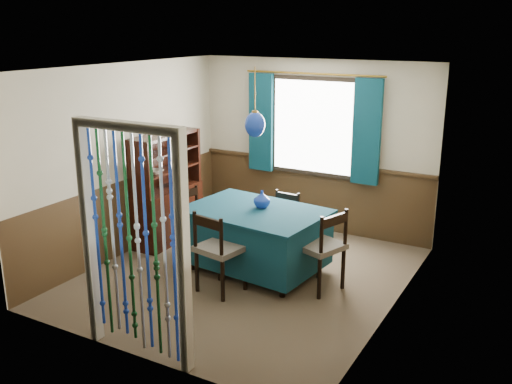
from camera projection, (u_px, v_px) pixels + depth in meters
The scene contains 22 objects.
floor at pixel (245, 276), 6.97m from camera, with size 4.00×4.00×0.00m, color brown.
ceiling at pixel (244, 67), 6.26m from camera, with size 4.00×4.00×0.00m, color silver.
wall_back at pixel (314, 146), 8.29m from camera, with size 3.60×3.60×0.00m, color #C0B69D.
wall_front at pixel (128, 229), 4.94m from camera, with size 3.60×3.60×0.00m, color #C0B69D.
wall_left at pixel (126, 160), 7.46m from camera, with size 4.00×4.00×0.00m, color #C0B69D.
wall_right at pixel (398, 200), 5.77m from camera, with size 4.00×4.00×0.00m, color #C0B69D.
wainscot_back at pixel (312, 196), 8.49m from camera, with size 3.60×3.60×0.00m, color #402D18.
wainscot_front at pixel (134, 306), 5.16m from camera, with size 3.60×3.60×0.00m, color #402D18.
wainscot_left at pixel (130, 214), 7.66m from camera, with size 4.00×4.00×0.00m, color #402D18.
wainscot_right at pixel (391, 267), 5.99m from camera, with size 4.00×4.00×0.00m, color #402D18.
window at pixel (313, 127), 8.16m from camera, with size 1.32×0.12×1.42m, color black.
doorway at pixel (134, 248), 5.05m from camera, with size 1.16×0.12×2.18m, color silver, non-canonical shape.
dining_table at pixel (255, 236), 7.00m from camera, with size 1.76×1.31×0.80m.
chair_near at pixel (219, 250), 6.43m from camera, with size 0.55×0.54×0.97m.
chair_far at pixel (282, 222), 7.56m from camera, with size 0.43×0.41×0.83m.
chair_left at pixel (195, 220), 7.56m from camera, with size 0.49×0.51×0.87m.
chair_right at pixel (322, 247), 6.49m from camera, with size 0.59×0.61×0.97m.
sideboard at pixel (167, 203), 8.00m from camera, with size 0.43×1.18×1.53m.
pendant_lamp at pixel (255, 124), 6.61m from camera, with size 0.24×0.24×0.81m.
vase_table at pixel (262, 200), 6.96m from camera, with size 0.19×0.19×0.20m, color navy.
bowl_shelf at pixel (155, 171), 7.58m from camera, with size 0.22×0.22×0.05m, color beige.
vase_sideboard at pixel (179, 178), 8.06m from camera, with size 0.20×0.20×0.21m, color beige.
Camera 1 is at (3.24, -5.51, 2.95)m, focal length 40.00 mm.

